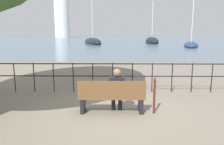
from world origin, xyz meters
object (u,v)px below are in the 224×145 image
object	(u,v)px
sailboat_2	(191,45)
sailboat_3	(152,41)
park_bench	(112,97)
closed_umbrella	(154,93)
harbor_lighthouse	(62,16)
sailboat_1	(92,42)
seated_person_left	(117,88)

from	to	relation	value
sailboat_2	sailboat_3	world-z (taller)	sailboat_2
park_bench	closed_umbrella	xyz separation A→B (m)	(1.12, -0.01, 0.13)
harbor_lighthouse	sailboat_3	bearing A→B (deg)	-58.71
park_bench	sailboat_3	bearing A→B (deg)	78.99
sailboat_1	harbor_lighthouse	xyz separation A→B (m)	(-17.04, 48.31, 8.29)
sailboat_1	harbor_lighthouse	size ratio (longest dim) A/B	0.66
seated_person_left	sailboat_3	distance (m)	37.38
sailboat_1	seated_person_left	bearing A→B (deg)	-102.56
park_bench	harbor_lighthouse	distance (m)	86.35
park_bench	seated_person_left	xyz separation A→B (m)	(0.14, 0.08, 0.22)
park_bench	harbor_lighthouse	world-z (taller)	harbor_lighthouse
park_bench	harbor_lighthouse	size ratio (longest dim) A/B	0.09
sailboat_1	sailboat_2	xyz separation A→B (m)	(15.27, -8.32, -0.05)
seated_person_left	sailboat_2	distance (m)	28.83
park_bench	closed_umbrella	bearing A→B (deg)	-0.53
park_bench	sailboat_1	xyz separation A→B (m)	(-4.07, 35.02, -0.07)
seated_person_left	closed_umbrella	bearing A→B (deg)	-5.16
park_bench	sailboat_3	size ratio (longest dim) A/B	0.21
sailboat_1	harbor_lighthouse	distance (m)	51.89
sailboat_2	park_bench	bearing A→B (deg)	-95.84
closed_umbrella	sailboat_2	xyz separation A→B (m)	(10.08, 26.70, -0.24)
sailboat_1	harbor_lighthouse	world-z (taller)	harbor_lighthouse
park_bench	sailboat_1	world-z (taller)	sailboat_1
closed_umbrella	sailboat_2	bearing A→B (deg)	69.32
closed_umbrella	sailboat_1	world-z (taller)	sailboat_1
park_bench	sailboat_1	distance (m)	35.25
park_bench	sailboat_3	world-z (taller)	sailboat_3
sailboat_1	sailboat_3	size ratio (longest dim) A/B	1.46
seated_person_left	sailboat_1	world-z (taller)	sailboat_1
park_bench	sailboat_1	size ratio (longest dim) A/B	0.14
closed_umbrella	sailboat_3	xyz separation A→B (m)	(6.04, 36.81, -0.18)
closed_umbrella	sailboat_3	distance (m)	37.30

